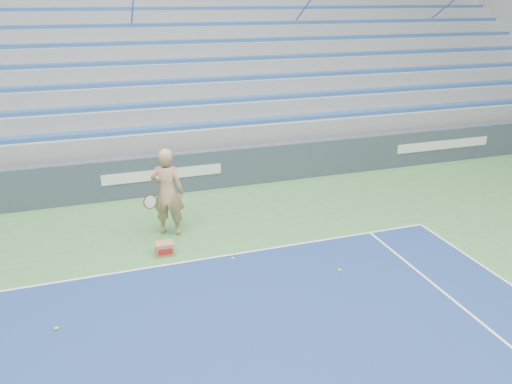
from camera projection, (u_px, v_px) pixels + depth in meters
sponsor_barrier at (162, 174)px, 13.54m from camera, size 30.00×0.32×1.10m
bleachers at (135, 77)px, 17.93m from camera, size 31.00×9.15×7.30m
tennis_player at (168, 192)px, 11.05m from camera, size 1.04×0.99×2.02m
ball_box at (164, 249)px, 10.43m from camera, size 0.37×0.29×0.28m
tennis_ball_0 at (340, 270)px, 9.81m from camera, size 0.07×0.07×0.07m
tennis_ball_1 at (233, 259)px, 10.24m from camera, size 0.07×0.07×0.07m
tennis_ball_2 at (56, 329)px, 8.09m from camera, size 0.07×0.07×0.07m
tennis_ball_3 at (169, 252)px, 10.50m from camera, size 0.07×0.07×0.07m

